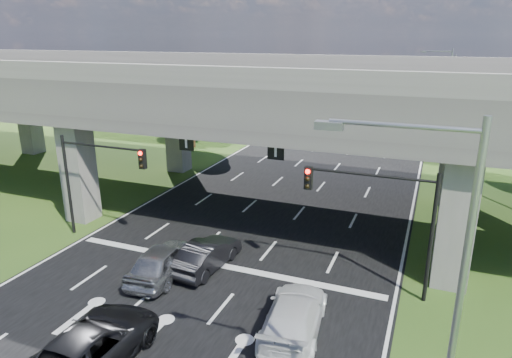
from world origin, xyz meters
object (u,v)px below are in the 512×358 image
Objects in this scene: car_silver at (163,261)px; car_white at (294,316)px; streetlight_far at (444,108)px; signal_right at (382,208)px; signal_left at (95,170)px; streetlight_beyond at (444,87)px; car_trailing at (90,347)px; streetlight_near at (438,304)px; car_dark at (207,255)px.

car_silver reaches higher than car_white.
car_silver is at bearing -118.36° from streetlight_far.
signal_right is 6.12m from car_white.
signal_left is 40.30m from streetlight_beyond.
streetlight_beyond is 46.61m from car_trailing.
streetlight_beyond is (0.00, 46.00, 0.00)m from streetlight_near.
car_dark is at bearing -173.48° from signal_right.
car_trailing is (-6.15, -4.56, 0.05)m from car_white.
streetlight_beyond is 1.68× the size of car_trailing.
car_silver is 6.60m from car_trailing.
car_dark is (-10.52, 9.00, -5.06)m from streetlight_near.
car_trailing is at bearing 30.17° from car_white.
streetlight_beyond is 38.80m from car_dark.
signal_left is 1.22× the size of car_silver.
signal_right reaches higher than car_dark.
streetlight_beyond reaches higher than car_trailing.
car_white is (-2.58, -4.40, -3.38)m from signal_right.
car_dark is 6.65m from car_white.
streetlight_beyond is at bearing -112.42° from car_silver.
car_dark is (1.63, 1.52, -0.08)m from car_silver.
streetlight_far is 2.18× the size of car_dark.
streetlight_beyond is at bearing 90.00° from streetlight_far.
car_trailing is at bearing -110.75° from streetlight_far.
streetlight_near is at bearing 144.24° from car_dark.
car_trailing is at bearing 174.91° from streetlight_near.
car_silver is 1.07× the size of car_dark.
streetlight_beyond is 40.70m from car_silver.
car_silver is at bearing 148.41° from streetlight_near.
streetlight_far is (2.27, 20.06, 1.66)m from signal_right.
streetlight_far is at bearing -90.00° from streetlight_beyond.
signal_left reaches higher than car_silver.
signal_right is 10.33m from streetlight_near.
streetlight_near is 14.74m from car_dark.
car_silver is at bearing -23.16° from signal_left.
signal_right reaches higher than car_white.
car_trailing is at bearing -52.32° from signal_left.
streetlight_near and streetlight_beyond have the same top height.
streetlight_beyond reaches higher than car_white.
signal_right is 10.72m from car_silver.
car_white is at bearing 153.41° from car_dark.
car_trailing is (-0.47, -8.02, 0.07)m from car_dark.
streetlight_near reaches higher than signal_right.
signal_left is 1.01× the size of car_trailing.
streetlight_far is 1.86× the size of car_white.
car_dark is at bearing -37.76° from car_white.
streetlight_near reaches higher than signal_left.
signal_left is (-15.65, 0.00, 0.00)m from signal_right.
signal_left is 26.95m from streetlight_far.
signal_right is 1.12× the size of car_white.
car_white is (-4.85, 5.54, -5.04)m from streetlight_near.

